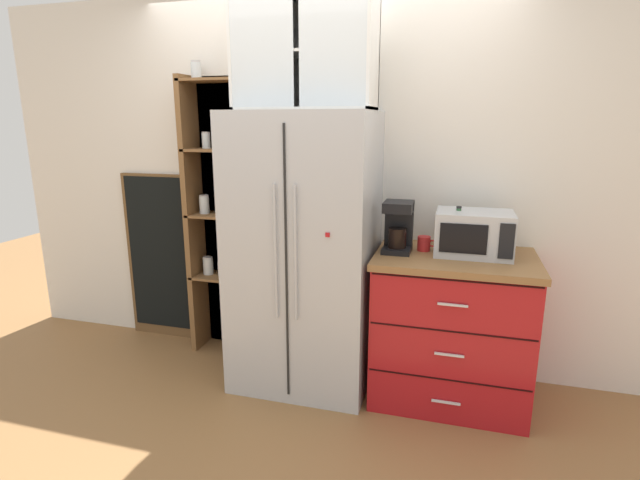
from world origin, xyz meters
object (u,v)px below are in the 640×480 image
object	(u,v)px
mug_red	(424,244)
bottle_green	(457,232)
refrigerator	(305,252)
coffee_maker	(398,226)
microwave	(474,233)
chalkboard_menu	(162,257)
mug_sage	(457,248)

from	to	relation	value
mug_red	bottle_green	size ratio (longest dim) A/B	0.40
refrigerator	coffee_maker	distance (m)	0.62
refrigerator	microwave	distance (m)	1.04
bottle_green	chalkboard_menu	world-z (taller)	chalkboard_menu
refrigerator	chalkboard_menu	size ratio (longest dim) A/B	1.34
refrigerator	mug_sage	xyz separation A→B (m)	(0.93, 0.04, 0.09)
chalkboard_menu	mug_red	bearing A→B (deg)	-6.86
refrigerator	bottle_green	bearing A→B (deg)	5.29
mug_sage	bottle_green	world-z (taller)	bottle_green
coffee_maker	chalkboard_menu	bearing A→B (deg)	171.08
bottle_green	microwave	bearing A→B (deg)	-6.17
microwave	coffee_maker	bearing A→B (deg)	-174.55
microwave	chalkboard_menu	size ratio (longest dim) A/B	0.34
coffee_maker	mug_red	world-z (taller)	coffee_maker
mug_red	bottle_green	bearing A→B (deg)	0.66
refrigerator	bottle_green	distance (m)	0.95
bottle_green	refrigerator	bearing A→B (deg)	-174.71
mug_red	mug_sage	xyz separation A→B (m)	(0.19, -0.05, -0.00)
microwave	bottle_green	world-z (taller)	bottle_green
mug_red	chalkboard_menu	bearing A→B (deg)	173.14
mug_red	bottle_green	distance (m)	0.21
microwave	coffee_maker	world-z (taller)	coffee_maker
chalkboard_menu	mug_sage	bearing A→B (deg)	-7.47
microwave	mug_sage	size ratio (longest dim) A/B	3.69
coffee_maker	bottle_green	size ratio (longest dim) A/B	1.09
refrigerator	microwave	xyz separation A→B (m)	(1.03, 0.08, 0.17)
coffee_maker	microwave	bearing A→B (deg)	5.45
mug_sage	chalkboard_menu	bearing A→B (deg)	172.53
microwave	bottle_green	size ratio (longest dim) A/B	1.54
bottle_green	coffee_maker	bearing A→B (deg)	-171.45
refrigerator	mug_red	world-z (taller)	refrigerator
bottle_green	mug_sage	bearing A→B (deg)	-87.98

